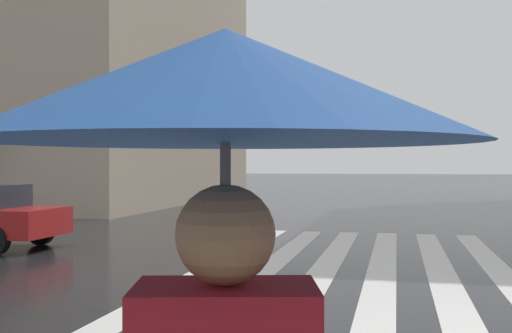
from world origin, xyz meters
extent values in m
cube|color=silver|center=(4.00, -0.06, 0.00)|extent=(13.00, 0.50, 0.01)
cube|color=silver|center=(4.00, 0.94, 0.00)|extent=(13.00, 0.50, 0.01)
cube|color=silver|center=(4.00, 1.94, 0.00)|extent=(13.00, 0.50, 0.01)
cube|color=silver|center=(4.00, 2.94, 0.00)|extent=(13.00, 0.50, 0.01)
cube|color=silver|center=(4.00, 3.94, 0.00)|extent=(13.00, 0.50, 0.01)
cube|color=silver|center=(4.00, 4.94, 0.00)|extent=(13.00, 0.50, 0.01)
cylinder|color=black|center=(6.33, 9.72, 0.31)|extent=(0.20, 0.62, 0.62)
sphere|color=#936B4C|center=(-5.02, 2.05, 1.72)|extent=(0.22, 0.22, 0.22)
cone|color=#1E478C|center=(-5.02, 2.05, 2.04)|extent=(1.11, 1.11, 0.25)
cylinder|color=#4C4C51|center=(-5.02, 2.05, 1.52)|extent=(0.02, 0.02, 0.81)
camera|label=1|loc=(-6.30, 1.69, 1.87)|focal=42.84mm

